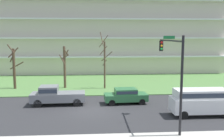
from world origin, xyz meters
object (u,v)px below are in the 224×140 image
Objects in this scene: pickup_gray_near_left at (56,95)px; traffic_signal_mast at (173,65)px; tree_center at (105,62)px; tree_left at (65,66)px; van_white_center_right at (201,100)px; sedan_green_center_left at (126,95)px; tree_far_left at (14,67)px.

pickup_gray_near_left is 12.71m from traffic_signal_mast.
tree_left is at bearing 173.79° from tree_center.
pickup_gray_near_left is at bearing 161.17° from van_white_center_right.
pickup_gray_near_left is 7.15m from sedan_green_center_left.
tree_center is at bearing 123.18° from van_white_center_right.
tree_far_left is 11.82m from tree_center.
tree_far_left is 1.08× the size of pickup_gray_near_left.
traffic_signal_mast reaches higher than sedan_green_center_left.
tree_far_left reaches higher than tree_left.
tree_center is 9.62m from pickup_gray_near_left.
pickup_gray_near_left is (-0.02, -8.20, -2.02)m from tree_left.
tree_center is 1.37× the size of pickup_gray_near_left.
tree_center is at bearing 106.97° from traffic_signal_mast.
tree_center is at bearing -2.70° from tree_far_left.
sedan_green_center_left is at bearing -76.17° from tree_center.
sedan_green_center_left is at bearing -30.88° from tree_far_left.
traffic_signal_mast is (9.79, -7.18, 3.77)m from pickup_gray_near_left.
sedan_green_center_left is (7.13, -8.19, -2.17)m from tree_left.
sedan_green_center_left is at bearing 110.19° from traffic_signal_mast.
pickup_gray_near_left is 1.05× the size of van_white_center_right.
sedan_green_center_left is at bearing 143.37° from van_white_center_right.
tree_far_left is 10.65m from pickup_gray_near_left.
tree_center is 14.65m from van_white_center_right.
traffic_signal_mast is (9.77, -15.38, 1.75)m from tree_left.
tree_far_left is 1.05× the size of tree_left.
tree_far_left is 1.13× the size of van_white_center_right.
van_white_center_right is at bearing -43.89° from tree_left.
tree_center is 15.53m from traffic_signal_mast.
traffic_signal_mast reaches higher than van_white_center_right.
pickup_gray_near_left is 1.22× the size of sedan_green_center_left.
traffic_signal_mast is at bearing -43.29° from tree_far_left.
tree_far_left is 22.48m from traffic_signal_mast.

